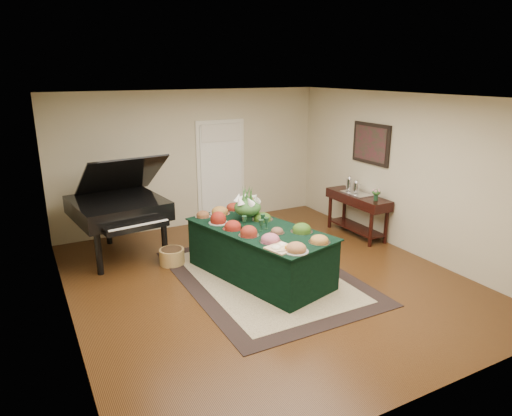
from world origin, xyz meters
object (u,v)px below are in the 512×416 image
buffet_table (259,252)px  grand_piano (119,207)px  floral_centerpiece (248,204)px  mahogany_sideboard (358,204)px

buffet_table → grand_piano: bearing=131.8°
grand_piano → floral_centerpiece: bearing=-40.0°
floral_centerpiece → buffet_table: bearing=-93.4°
grand_piano → mahogany_sideboard: (4.20, -1.11, -0.24)m
buffet_table → grand_piano: grand_piano is taller
buffet_table → mahogany_sideboard: mahogany_sideboard is taller
buffet_table → grand_piano: size_ratio=1.37×
buffet_table → floral_centerpiece: size_ratio=5.71×
grand_piano → mahogany_sideboard: size_ratio=1.29×
floral_centerpiece → mahogany_sideboard: (2.50, 0.32, -0.42)m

